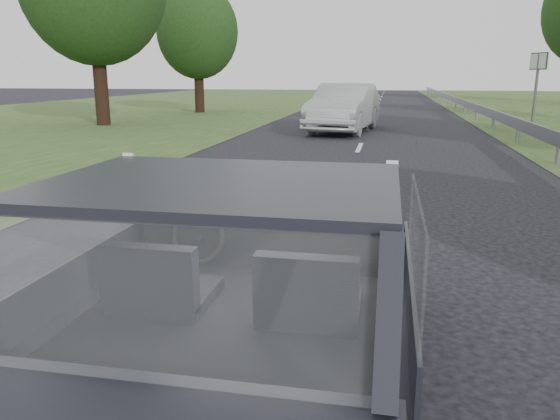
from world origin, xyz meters
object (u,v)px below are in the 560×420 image
at_px(subject_car, 246,291).
at_px(cat, 308,203).
at_px(highway_sign, 536,88).
at_px(other_car, 344,108).

xyz_separation_m(subject_car, cat, (0.26, 0.66, 0.37)).
bearing_deg(cat, subject_car, -102.75).
bearing_deg(highway_sign, subject_car, -127.11).
height_order(cat, other_car, other_car).
distance_m(cat, highway_sign, 21.46).
distance_m(other_car, highway_sign, 8.77).
bearing_deg(highway_sign, other_car, -166.28).
distance_m(subject_car, cat, 0.80).
bearing_deg(subject_car, highway_sign, 72.99).
bearing_deg(other_car, cat, -79.12).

